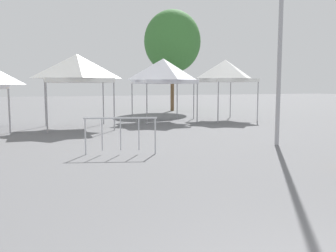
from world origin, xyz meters
The scene contains 5 objects.
canopy_tent_behind_center centered at (0.32, 15.42, 2.76)m, with size 3.14×3.14×3.42m.
canopy_tent_behind_left centered at (5.24, 16.94, 2.77)m, with size 3.07×3.07×3.46m.
canopy_tent_left_of_center centered at (8.88, 16.40, 2.82)m, with size 2.89×2.89×3.47m.
tree_behind_tents_right centered at (9.14, 24.58, 5.40)m, with size 4.39×4.39×7.82m.
crowd_barrier_by_lift centered at (0.36, 8.30, 0.75)m, with size 2.00×0.74×1.08m.
Camera 1 is at (-2.41, -1.70, 1.96)m, focal length 38.74 mm.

